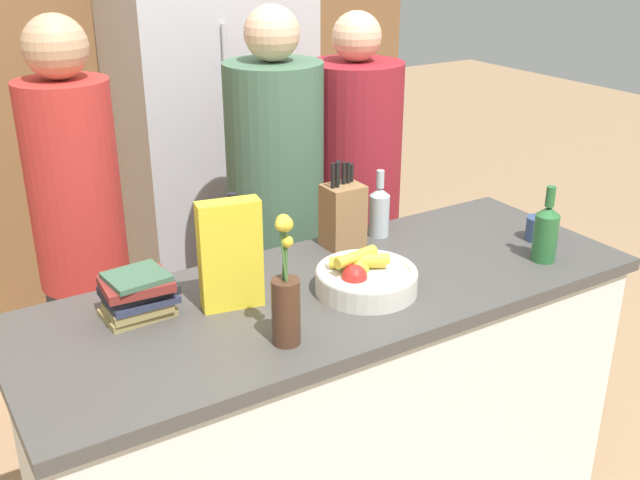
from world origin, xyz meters
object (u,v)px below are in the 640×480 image
object	(u,v)px
bottle_wine	(546,232)
coffee_mug	(539,229)
bottle_oil	(234,239)
fruit_bowl	(365,277)
knife_block	(343,215)
bottle_vinegar	(379,210)
book_stack	(138,295)
cereal_box	(230,255)
person_in_red_tee	(354,193)
refrigerator	(213,151)
person_in_blue	(276,208)
flower_vase	(286,297)
person_at_sink	(81,240)

from	to	relation	value
bottle_wine	coffee_mug	bearing A→B (deg)	48.81
coffee_mug	bottle_oil	world-z (taller)	bottle_oil
fruit_bowl	knife_block	size ratio (longest dim) A/B	1.01
bottle_vinegar	fruit_bowl	bearing A→B (deg)	-131.37
fruit_bowl	book_stack	distance (m)	0.65
book_stack	bottle_vinegar	bearing A→B (deg)	7.92
cereal_box	bottle_vinegar	distance (m)	0.69
book_stack	person_in_red_tee	size ratio (longest dim) A/B	0.13
fruit_bowl	knife_block	world-z (taller)	knife_block
cereal_box	fruit_bowl	bearing A→B (deg)	-18.26
refrigerator	knife_block	world-z (taller)	refrigerator
coffee_mug	bottle_wine	size ratio (longest dim) A/B	0.47
book_stack	fruit_bowl	bearing A→B (deg)	-18.32
fruit_bowl	person_in_blue	world-z (taller)	person_in_blue
person_in_red_tee	bottle_wine	bearing A→B (deg)	-85.03
knife_block	person_in_blue	bearing A→B (deg)	94.89
fruit_bowl	bottle_vinegar	bearing A→B (deg)	48.63
bottle_vinegar	person_in_blue	bearing A→B (deg)	116.16
person_in_blue	bottle_vinegar	bearing A→B (deg)	-56.53
flower_vase	bottle_wine	bearing A→B (deg)	0.81
person_in_red_tee	book_stack	bearing A→B (deg)	-155.91
person_in_blue	person_in_red_tee	xyz separation A→B (m)	(0.39, 0.05, -0.03)
fruit_bowl	cereal_box	size ratio (longest dim) A/B	0.95
person_at_sink	person_in_blue	xyz separation A→B (m)	(0.72, -0.01, -0.02)
refrigerator	bottle_vinegar	distance (m)	1.19
person_in_red_tee	bottle_vinegar	bearing A→B (deg)	-117.31
fruit_bowl	knife_block	bearing A→B (deg)	67.44
bottle_oil	person_in_red_tee	world-z (taller)	person_in_red_tee
bottle_oil	bottle_wine	bearing A→B (deg)	-28.07
knife_block	flower_vase	xyz separation A→B (m)	(-0.47, -0.45, 0.02)
book_stack	person_at_sink	world-z (taller)	person_at_sink
bottle_vinegar	knife_block	bearing A→B (deg)	-175.86
person_at_sink	refrigerator	bearing A→B (deg)	16.49
person_in_blue	fruit_bowl	bearing A→B (deg)	-90.40
bottle_vinegar	person_at_sink	size ratio (longest dim) A/B	0.14
knife_block	coffee_mug	xyz separation A→B (m)	(0.59, -0.31, -0.07)
bottle_oil	person_in_red_tee	distance (m)	0.86
flower_vase	bottle_vinegar	bearing A→B (deg)	36.32
refrigerator	flower_vase	xyz separation A→B (m)	(-0.54, -1.65, 0.11)
bottle_vinegar	book_stack	bearing A→B (deg)	-172.08
bottle_wine	person_at_sink	bearing A→B (deg)	145.53
person_in_red_tee	refrigerator	bearing A→B (deg)	107.93
refrigerator	flower_vase	size ratio (longest dim) A/B	5.36
book_stack	person_in_red_tee	distance (m)	1.24
book_stack	bottle_oil	xyz separation A→B (m)	(0.36, 0.14, 0.03)
refrigerator	coffee_mug	size ratio (longest dim) A/B	16.29
bottle_oil	person_in_blue	bearing A→B (deg)	47.01
cereal_box	bottle_wine	world-z (taller)	cereal_box
knife_block	book_stack	world-z (taller)	knife_block
bottle_wine	person_in_blue	world-z (taller)	person_in_blue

